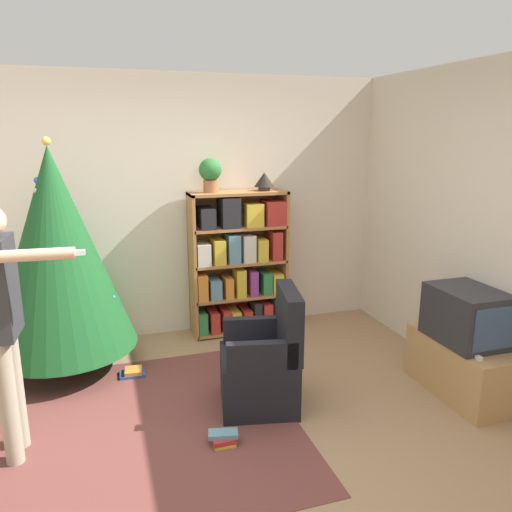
% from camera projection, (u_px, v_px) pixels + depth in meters
% --- Properties ---
extents(ground_plane, '(14.00, 14.00, 0.00)m').
position_uv_depth(ground_plane, '(209.00, 450.00, 3.29)').
color(ground_plane, '#9E7A56').
extents(wall_back, '(8.00, 0.10, 2.60)m').
position_uv_depth(wall_back, '(159.00, 208.00, 4.97)').
color(wall_back, beige).
rests_on(wall_back, ground_plane).
extents(area_rug, '(2.07, 2.16, 0.01)m').
position_uv_depth(area_rug, '(149.00, 426.00, 3.55)').
color(area_rug, brown).
rests_on(area_rug, ground_plane).
extents(bookshelf, '(0.98, 0.33, 1.47)m').
position_uv_depth(bookshelf, '(239.00, 264.00, 5.10)').
color(bookshelf, '#A8703D').
rests_on(bookshelf, ground_plane).
extents(tv_stand, '(0.42, 0.90, 0.45)m').
position_uv_depth(tv_stand, '(461.00, 367.00, 3.96)').
color(tv_stand, tan).
rests_on(tv_stand, ground_plane).
extents(television, '(0.43, 0.59, 0.42)m').
position_uv_depth(television, '(466.00, 315.00, 3.85)').
color(television, '#28282D').
rests_on(television, tv_stand).
extents(game_remote, '(0.04, 0.12, 0.02)m').
position_uv_depth(game_remote, '(475.00, 356.00, 3.61)').
color(game_remote, white).
rests_on(game_remote, tv_stand).
extents(christmas_tree, '(1.23, 1.23, 2.01)m').
position_uv_depth(christmas_tree, '(57.00, 251.00, 4.17)').
color(christmas_tree, '#4C3323').
rests_on(christmas_tree, ground_plane).
extents(armchair, '(0.67, 0.66, 0.92)m').
position_uv_depth(armchair, '(264.00, 366.00, 3.77)').
color(armchair, black).
rests_on(armchair, ground_plane).
extents(standing_person, '(0.62, 0.50, 1.63)m').
position_uv_depth(standing_person, '(3.00, 314.00, 3.03)').
color(standing_person, '#9E937F').
rests_on(standing_person, ground_plane).
extents(potted_plant, '(0.22, 0.22, 0.33)m').
position_uv_depth(potted_plant, '(210.00, 173.00, 4.81)').
color(potted_plant, '#935B38').
rests_on(potted_plant, bookshelf).
extents(table_lamp, '(0.20, 0.20, 0.18)m').
position_uv_depth(table_lamp, '(264.00, 180.00, 4.99)').
color(table_lamp, '#473828').
rests_on(table_lamp, bookshelf).
extents(book_pile_near_tree, '(0.22, 0.16, 0.06)m').
position_uv_depth(book_pile_near_tree, '(133.00, 373.00, 4.30)').
color(book_pile_near_tree, '#284C93').
rests_on(book_pile_near_tree, ground_plane).
extents(book_pile_by_chair, '(0.21, 0.15, 0.09)m').
position_uv_depth(book_pile_by_chair, '(223.00, 438.00, 3.35)').
color(book_pile_by_chair, gold).
rests_on(book_pile_by_chair, ground_plane).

